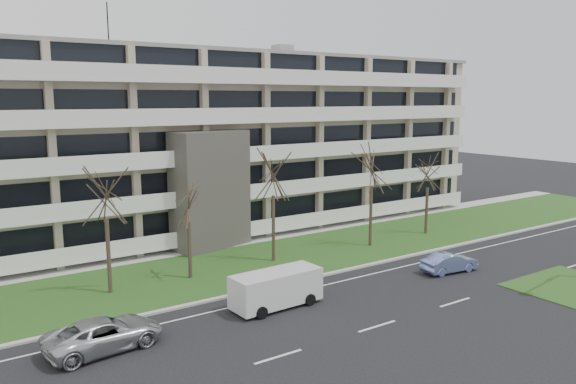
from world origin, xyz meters
TOP-DOWN VIEW (x-y plane):
  - ground at (0.00, 0.00)m, footprint 160.00×160.00m
  - grass_verge at (0.00, 13.00)m, footprint 90.00×10.00m
  - curb at (0.00, 8.00)m, footprint 90.00×0.35m
  - sidewalk at (0.00, 18.50)m, footprint 90.00×2.00m
  - grass_median at (14.00, -2.00)m, footprint 7.00×5.00m
  - lane_edge_line at (0.00, 6.50)m, footprint 90.00×0.12m
  - apartment_building at (-0.01, 25.32)m, footprint 60.50×15.10m
  - silver_pickup at (-12.17, 5.14)m, footprint 5.57×2.99m
  - blue_sedan at (10.21, 3.94)m, footprint 4.10×1.87m
  - white_van at (-2.66, 5.17)m, footprint 5.23×2.29m
  - tree_2 at (-9.66, 12.51)m, footprint 3.99×3.99m
  - tree_3 at (-4.58, 12.38)m, footprint 3.34×3.34m
  - tree_4 at (1.93, 12.64)m, footprint 4.22×4.22m
  - tree_5 at (10.40, 11.85)m, footprint 4.22×4.22m
  - tree_6 at (17.08, 12.16)m, footprint 3.55×3.55m

SIDE VIEW (x-z plane):
  - ground at x=0.00m, z-range 0.00..0.00m
  - lane_edge_line at x=0.00m, z-range 0.00..0.01m
  - grass_verge at x=0.00m, z-range 0.00..0.06m
  - grass_median at x=14.00m, z-range 0.00..0.06m
  - sidewalk at x=0.00m, z-range 0.00..0.08m
  - curb at x=0.00m, z-range 0.00..0.12m
  - blue_sedan at x=10.21m, z-range 0.00..1.30m
  - silver_pickup at x=-12.17m, z-range 0.00..1.49m
  - white_van at x=-2.66m, z-range 0.20..2.20m
  - tree_3 at x=-4.58m, z-range 1.85..8.52m
  - tree_6 at x=17.08m, z-range 1.97..9.07m
  - tree_2 at x=-9.66m, z-range 2.22..10.19m
  - tree_4 at x=1.93m, z-range 2.34..10.78m
  - tree_5 at x=10.40m, z-range 2.35..10.80m
  - apartment_building at x=-0.01m, z-range -1.76..16.99m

